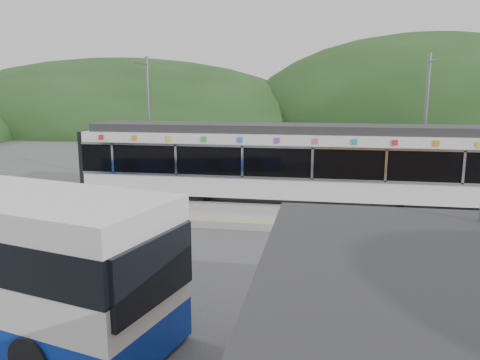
# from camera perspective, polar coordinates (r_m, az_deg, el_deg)

# --- Properties ---
(ground) EXTENTS (120.00, 120.00, 0.00)m
(ground) POSITION_cam_1_polar(r_m,az_deg,el_deg) (16.26, 1.84, -8.02)
(ground) COLOR #4C4C4F
(ground) RESTS_ON ground
(hills) EXTENTS (146.00, 149.00, 26.00)m
(hills) POSITION_cam_1_polar(r_m,az_deg,el_deg) (21.55, 20.53, -3.97)
(hills) COLOR #1E3D19
(hills) RESTS_ON ground
(platform) EXTENTS (26.00, 3.20, 0.30)m
(platform) POSITION_cam_1_polar(r_m,az_deg,el_deg) (19.34, 3.26, -4.48)
(platform) COLOR #9E9E99
(platform) RESTS_ON ground
(yellow_line) EXTENTS (26.00, 0.10, 0.01)m
(yellow_line) POSITION_cam_1_polar(r_m,az_deg,el_deg) (18.06, 2.77, -5.08)
(yellow_line) COLOR yellow
(yellow_line) RESTS_ON platform
(train) EXTENTS (20.44, 3.01, 3.74)m
(train) POSITION_cam_1_polar(r_m,az_deg,el_deg) (21.48, 7.61, 2.21)
(train) COLOR black
(train) RESTS_ON ground
(catenary_mast_west) EXTENTS (0.18, 1.80, 7.00)m
(catenary_mast_west) POSITION_cam_1_polar(r_m,az_deg,el_deg) (25.55, -11.07, 7.04)
(catenary_mast_west) COLOR slate
(catenary_mast_west) RESTS_ON ground
(catenary_mast_east) EXTENTS (0.18, 1.80, 7.00)m
(catenary_mast_east) POSITION_cam_1_polar(r_m,az_deg,el_deg) (24.32, 21.63, 6.30)
(catenary_mast_east) COLOR slate
(catenary_mast_east) RESTS_ON ground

